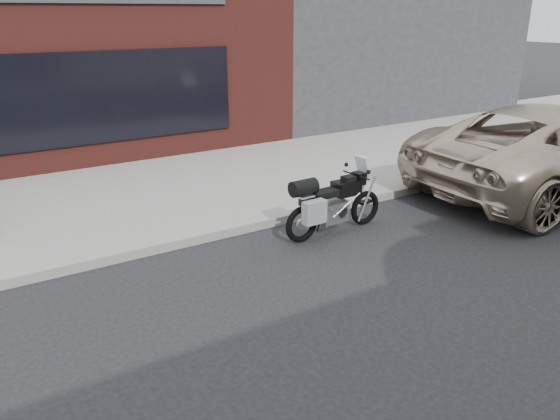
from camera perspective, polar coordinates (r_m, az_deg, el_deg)
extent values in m
plane|color=black|center=(5.91, 9.77, -16.57)|extent=(120.00, 120.00, 0.00)
cube|color=gray|center=(11.45, -14.13, 2.07)|extent=(44.00, 6.00, 0.15)
cube|color=black|center=(12.59, -26.52, 9.80)|extent=(10.00, 0.08, 2.00)
cube|color=#2B2B30|center=(21.93, 5.22, 18.70)|extent=(10.00, 10.00, 6.00)
torus|color=black|center=(8.70, 2.28, -1.50)|extent=(0.61, 0.12, 0.61)
torus|color=black|center=(9.53, 8.86, 0.23)|extent=(0.61, 0.12, 0.61)
cube|color=#B7B7BC|center=(9.05, 5.52, -0.17)|extent=(0.51, 0.29, 0.35)
cube|color=black|center=(9.10, 6.92, 2.32)|extent=(0.47, 0.31, 0.24)
cube|color=black|center=(8.82, 4.69, 1.71)|extent=(0.51, 0.27, 0.11)
cube|color=black|center=(8.66, 3.04, 0.88)|extent=(0.28, 0.21, 0.13)
cube|color=black|center=(9.24, 8.22, 3.31)|extent=(0.17, 0.22, 0.20)
cube|color=silver|center=(9.22, 8.58, 4.72)|extent=(0.14, 0.28, 0.31)
cylinder|color=black|center=(9.18, 7.95, 3.63)|extent=(0.05, 0.64, 0.03)
cube|color=#B7B7BC|center=(8.55, 2.47, 1.55)|extent=(0.26, 0.28, 0.03)
cube|color=slate|center=(8.47, 3.61, -0.23)|extent=(0.39, 0.18, 0.36)
cylinder|color=black|center=(8.51, 2.49, 2.36)|extent=(0.45, 0.27, 0.25)
cylinder|color=#B7B7BC|center=(8.96, 3.12, -0.74)|extent=(0.51, 0.09, 0.18)
imported|color=#BDAA93|center=(12.33, 27.05, 5.65)|extent=(6.50, 3.22, 1.77)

